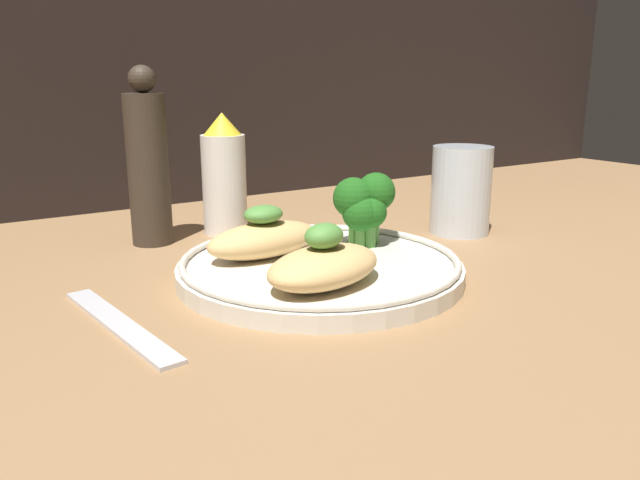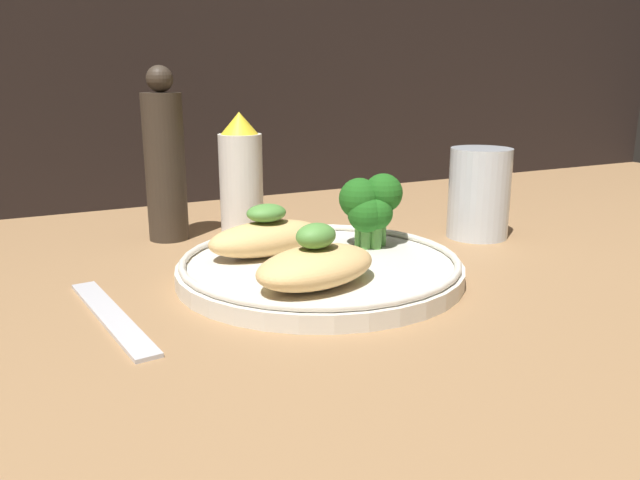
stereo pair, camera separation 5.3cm
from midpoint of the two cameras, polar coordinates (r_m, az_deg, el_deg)
ground_plane at (r=53.99cm, az=-2.81°, el=-4.04°), size 180.00×180.00×1.00cm
plate at (r=53.53cm, az=-2.83°, el=-2.53°), size 24.46×24.46×2.00cm
grilled_meat_front at (r=47.29cm, az=-2.83°, el=-2.27°), size 11.85×9.05×4.84cm
grilled_meat_middle at (r=55.19cm, az=-7.89°, el=0.18°), size 11.38×6.09×4.62cm
broccoli_bunch at (r=57.92cm, az=1.42°, el=3.25°), size 5.87×5.03×6.83cm
sauce_bottle at (r=69.26cm, az=-10.88°, el=5.72°), size 4.78×4.78×13.14cm
pepper_grinder at (r=66.33cm, az=-17.70°, el=6.61°), size 4.15×4.15×17.95cm
drinking_glass at (r=69.26cm, az=10.65°, el=4.47°), size 6.48×6.48×9.56cm
fork at (r=46.71cm, az=-21.06°, el=-7.10°), size 3.67×16.81×0.60cm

